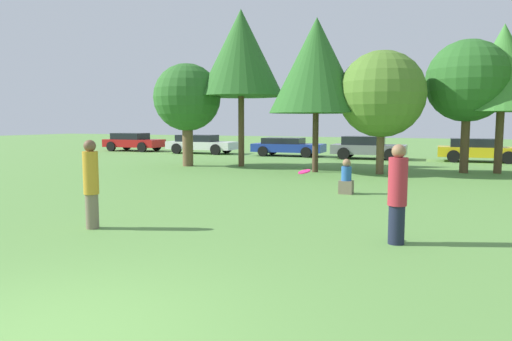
{
  "coord_description": "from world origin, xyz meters",
  "views": [
    {
      "loc": [
        3.57,
        -3.12,
        2.1
      ],
      "look_at": [
        -0.2,
        5.52,
        1.12
      ],
      "focal_mm": 32.8,
      "sensor_mm": 36.0,
      "label": 1
    }
  ],
  "objects_px": {
    "tree_4": "(468,81)",
    "parked_car_red": "(133,141)",
    "tree_1": "(241,53)",
    "tree_0": "(187,98)",
    "tree_3": "(382,94)",
    "parked_car_blue": "(287,146)",
    "parked_car_white": "(200,144)",
    "frisbee": "(304,172)",
    "parked_car_grey": "(367,147)",
    "person_catcher": "(397,194)",
    "tree_2": "(316,66)",
    "bystander_sitting": "(346,179)",
    "person_thrower": "(91,183)",
    "tree_5": "(503,68)",
    "parked_car_yellow": "(478,150)"
  },
  "relations": [
    {
      "from": "tree_4",
      "to": "parked_car_red",
      "type": "distance_m",
      "value": 22.89
    },
    {
      "from": "tree_1",
      "to": "tree_0",
      "type": "bearing_deg",
      "value": -159.87
    },
    {
      "from": "tree_3",
      "to": "parked_car_blue",
      "type": "bearing_deg",
      "value": 130.65
    },
    {
      "from": "tree_1",
      "to": "parked_car_white",
      "type": "bearing_deg",
      "value": 131.99
    },
    {
      "from": "frisbee",
      "to": "parked_car_grey",
      "type": "bearing_deg",
      "value": 96.9
    },
    {
      "from": "frisbee",
      "to": "tree_4",
      "type": "relative_size",
      "value": 0.04
    },
    {
      "from": "frisbee",
      "to": "tree_4",
      "type": "xyz_separation_m",
      "value": [
        2.69,
        13.17,
        2.5
      ]
    },
    {
      "from": "person_catcher",
      "to": "tree_2",
      "type": "relative_size",
      "value": 0.27
    },
    {
      "from": "parked_car_grey",
      "to": "bystander_sitting",
      "type": "bearing_deg",
      "value": -84.67
    },
    {
      "from": "tree_0",
      "to": "parked_car_red",
      "type": "relative_size",
      "value": 1.13
    },
    {
      "from": "person_thrower",
      "to": "bystander_sitting",
      "type": "bearing_deg",
      "value": 48.98
    },
    {
      "from": "person_thrower",
      "to": "tree_4",
      "type": "height_order",
      "value": "tree_4"
    },
    {
      "from": "person_catcher",
      "to": "parked_car_white",
      "type": "xyz_separation_m",
      "value": [
        -14.82,
        18.73,
        -0.22
      ]
    },
    {
      "from": "tree_2",
      "to": "tree_5",
      "type": "height_order",
      "value": "tree_2"
    },
    {
      "from": "bystander_sitting",
      "to": "tree_2",
      "type": "distance_m",
      "value": 7.16
    },
    {
      "from": "tree_2",
      "to": "tree_4",
      "type": "height_order",
      "value": "tree_2"
    },
    {
      "from": "bystander_sitting",
      "to": "parked_car_blue",
      "type": "relative_size",
      "value": 0.23
    },
    {
      "from": "tree_2",
      "to": "tree_3",
      "type": "bearing_deg",
      "value": 6.28
    },
    {
      "from": "person_thrower",
      "to": "person_catcher",
      "type": "height_order",
      "value": "person_thrower"
    },
    {
      "from": "tree_3",
      "to": "bystander_sitting",
      "type": "bearing_deg",
      "value": -90.86
    },
    {
      "from": "person_catcher",
      "to": "parked_car_grey",
      "type": "distance_m",
      "value": 18.94
    },
    {
      "from": "tree_5",
      "to": "parked_car_grey",
      "type": "relative_size",
      "value": 1.45
    },
    {
      "from": "person_catcher",
      "to": "parked_car_white",
      "type": "relative_size",
      "value": 0.37
    },
    {
      "from": "tree_2",
      "to": "parked_car_yellow",
      "type": "distance_m",
      "value": 11.08
    },
    {
      "from": "tree_2",
      "to": "parked_car_grey",
      "type": "height_order",
      "value": "tree_2"
    },
    {
      "from": "tree_5",
      "to": "parked_car_yellow",
      "type": "distance_m",
      "value": 6.8
    },
    {
      "from": "tree_2",
      "to": "tree_0",
      "type": "bearing_deg",
      "value": 178.52
    },
    {
      "from": "frisbee",
      "to": "person_catcher",
      "type": "bearing_deg",
      "value": 13.64
    },
    {
      "from": "tree_4",
      "to": "tree_0",
      "type": "bearing_deg",
      "value": -170.71
    },
    {
      "from": "tree_4",
      "to": "parked_car_yellow",
      "type": "height_order",
      "value": "tree_4"
    },
    {
      "from": "tree_0",
      "to": "tree_2",
      "type": "height_order",
      "value": "tree_2"
    },
    {
      "from": "tree_4",
      "to": "parked_car_white",
      "type": "bearing_deg",
      "value": 159.6
    },
    {
      "from": "parked_car_red",
      "to": "tree_1",
      "type": "bearing_deg",
      "value": -33.71
    },
    {
      "from": "tree_3",
      "to": "tree_4",
      "type": "bearing_deg",
      "value": 30.68
    },
    {
      "from": "parked_car_blue",
      "to": "parked_car_grey",
      "type": "relative_size",
      "value": 1.07
    },
    {
      "from": "person_thrower",
      "to": "parked_car_blue",
      "type": "height_order",
      "value": "person_thrower"
    },
    {
      "from": "tree_1",
      "to": "frisbee",
      "type": "bearing_deg",
      "value": -60.1
    },
    {
      "from": "person_catcher",
      "to": "parked_car_red",
      "type": "distance_m",
      "value": 28.13
    },
    {
      "from": "tree_4",
      "to": "parked_car_grey",
      "type": "xyz_separation_m",
      "value": [
        -4.98,
        5.75,
        -3.05
      ]
    },
    {
      "from": "tree_4",
      "to": "tree_5",
      "type": "height_order",
      "value": "tree_5"
    },
    {
      "from": "bystander_sitting",
      "to": "parked_car_grey",
      "type": "height_order",
      "value": "parked_car_grey"
    },
    {
      "from": "tree_5",
      "to": "parked_car_white",
      "type": "xyz_separation_m",
      "value": [
        -17.23,
        5.6,
        -3.57
      ]
    },
    {
      "from": "frisbee",
      "to": "parked_car_grey",
      "type": "relative_size",
      "value": 0.06
    },
    {
      "from": "tree_0",
      "to": "parked_car_yellow",
      "type": "xyz_separation_m",
      "value": [
        12.72,
        8.06,
        -2.56
      ]
    },
    {
      "from": "tree_5",
      "to": "parked_car_white",
      "type": "distance_m",
      "value": 18.46
    },
    {
      "from": "parked_car_red",
      "to": "parked_car_grey",
      "type": "height_order",
      "value": "parked_car_red"
    },
    {
      "from": "person_thrower",
      "to": "parked_car_yellow",
      "type": "height_order",
      "value": "person_thrower"
    },
    {
      "from": "tree_0",
      "to": "tree_5",
      "type": "relative_size",
      "value": 0.81
    },
    {
      "from": "tree_5",
      "to": "parked_car_yellow",
      "type": "relative_size",
      "value": 1.44
    },
    {
      "from": "parked_car_red",
      "to": "frisbee",
      "type": "bearing_deg",
      "value": -47.92
    }
  ]
}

